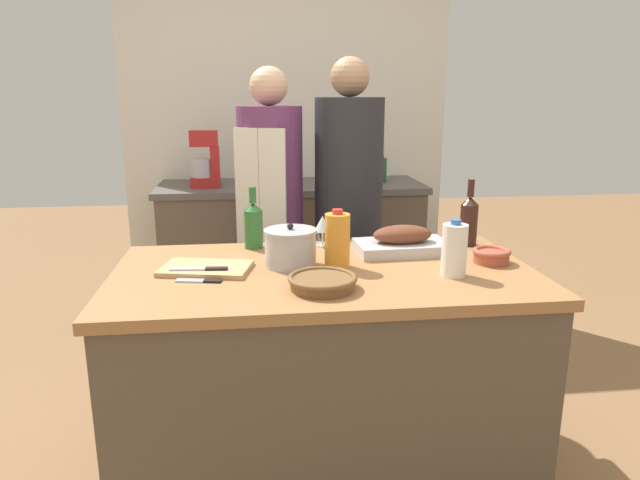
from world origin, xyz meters
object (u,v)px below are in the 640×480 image
mixing_bowl (491,255)px  milk_jug (454,250)px  cutting_board (206,268)px  knife_paring (200,281)px  person_cook_guest (348,207)px  roasting_pan (402,242)px  condiment_bottle_tall (295,170)px  wine_glass_left (323,224)px  wicker_basket (322,282)px  stand_mixer (205,164)px  wine_bottle_dark (253,224)px  knife_chef (201,269)px  condiment_bottle_short (382,170)px  person_cook_aproned (271,212)px  stock_pot (291,248)px  wine_bottle_green (469,219)px  juice_jug (337,240)px

mixing_bowl → milk_jug: bearing=-146.0°
cutting_board → milk_jug: (0.88, -0.17, 0.09)m
knife_paring → person_cook_guest: (0.68, 0.95, 0.06)m
roasting_pan → condiment_bottle_tall: condiment_bottle_tall is taller
wine_glass_left → knife_paring: size_ratio=0.81×
milk_jug → cutting_board: bearing=169.3°
wicker_basket → stand_mixer: (-0.50, 1.82, 0.18)m
wine_bottle_dark → knife_chef: 0.41m
wine_bottle_dark → condiment_bottle_short: 1.58m
roasting_pan → wine_glass_left: 0.35m
condiment_bottle_tall → person_cook_aproned: person_cook_aproned is taller
knife_chef → person_cook_aproned: 0.93m
wicker_basket → mixing_bowl: (0.68, 0.22, 0.00)m
knife_chef → milk_jug: bearing=-7.7°
stock_pot → wine_bottle_dark: (-0.14, 0.28, 0.03)m
stock_pot → wine_bottle_dark: bearing=116.2°
cutting_board → knife_paring: size_ratio=2.19×
wicker_basket → condiment_bottle_tall: (0.06, 1.87, 0.13)m
cutting_board → knife_paring: cutting_board is taller
knife_chef → stock_pot: bearing=12.2°
stock_pot → person_cook_aproned: person_cook_aproned is taller
wine_bottle_green → wine_glass_left: 0.63m
juice_jug → person_cook_guest: 0.86m
stock_pot → wine_glass_left: 0.32m
stock_pot → condiment_bottle_tall: (0.15, 1.59, 0.08)m
roasting_pan → knife_paring: roasting_pan is taller
knife_paring → wine_bottle_dark: bearing=66.1°
roasting_pan → person_cook_guest: 0.68m
wine_bottle_green → person_cook_aproned: person_cook_aproned is taller
cutting_board → stock_pot: stock_pot is taller
stand_mixer → person_cook_guest: (0.78, -0.75, -0.15)m
cutting_board → stock_pot: size_ratio=1.78×
roasting_pan → milk_jug: (0.10, -0.32, 0.05)m
roasting_pan → wine_glass_left: wine_glass_left is taller
knife_paring → stand_mixer: bearing=93.2°
juice_jug → wine_bottle_green: bearing=22.5°
wine_bottle_green → condiment_bottle_tall: wine_bottle_green is taller
wine_bottle_green → knife_chef: size_ratio=1.37×
stock_pot → cutting_board: bearing=-175.1°
cutting_board → stand_mixer: 1.59m
mixing_bowl → person_cook_aproned: bearing=132.9°
stock_pot → juice_jug: size_ratio=0.90×
knife_chef → person_cook_aproned: (0.29, 0.89, 0.02)m
stock_pot → knife_paring: bearing=-154.8°
milk_jug → wine_glass_left: size_ratio=1.57×
mixing_bowl → juice_jug: size_ratio=0.65×
stock_pot → wine_bottle_dark: wine_bottle_dark is taller
wine_glass_left → stock_pot: bearing=-119.6°
roasting_pan → knife_chef: roasting_pan is taller
cutting_board → milk_jug: milk_jug is taller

